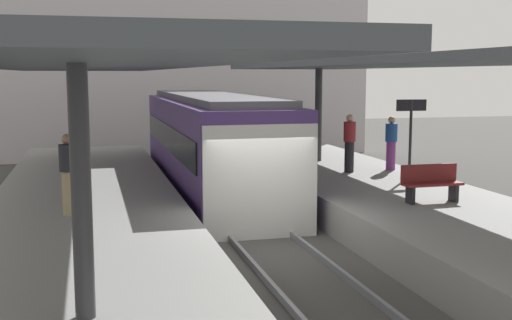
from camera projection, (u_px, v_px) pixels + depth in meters
name	position (u px, v px, depth m)	size (l,w,h in m)	color
ground_plane	(274.00, 261.00, 13.46)	(80.00, 80.00, 0.00)	#383835
platform_left	(87.00, 250.00, 12.44)	(4.40, 28.00, 1.00)	gray
platform_right	(436.00, 227.00, 14.36)	(4.40, 28.00, 1.00)	gray
track_ballast	(274.00, 256.00, 13.45)	(3.20, 28.00, 0.20)	#423F3D
rail_near_side	(241.00, 251.00, 13.25)	(0.08, 28.00, 0.14)	slate
rail_far_side	(306.00, 246.00, 13.61)	(0.08, 28.00, 0.14)	slate
commuter_train	(211.00, 145.00, 19.93)	(2.78, 11.92, 3.10)	#472D6B
canopy_left	(81.00, 66.00, 13.31)	(4.18, 21.00, 3.19)	#333335
canopy_right	(411.00, 64.00, 15.21)	(4.18, 21.00, 3.27)	#333335
platform_bench	(431.00, 182.00, 14.57)	(1.40, 0.41, 0.86)	black
platform_sign	(411.00, 120.00, 17.89)	(0.90, 0.08, 2.21)	#262628
passenger_near_bench	(391.00, 142.00, 19.46)	(0.36, 0.36, 1.65)	#7A337A
passenger_mid_platform	(68.00, 173.00, 13.16)	(0.36, 0.36, 1.70)	#998460
passenger_far_end	(349.00, 142.00, 19.00)	(0.36, 0.36, 1.73)	#232328
station_building_backdrop	(177.00, 43.00, 32.09)	(18.00, 6.00, 11.00)	#B7B2B7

